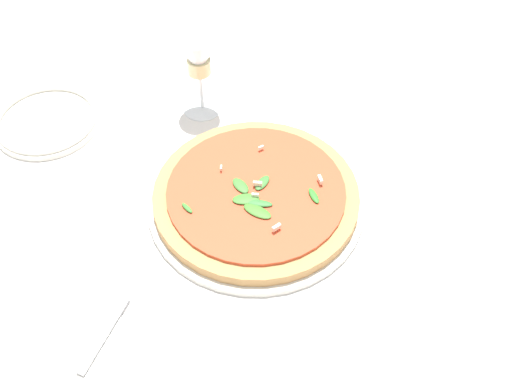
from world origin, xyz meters
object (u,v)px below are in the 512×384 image
Objects in this scene: wine_glass at (198,59)px; side_plate_white at (47,121)px; pizza_arugula_main at (256,197)px; fork at (90,357)px.

wine_glass reaches higher than side_plate_white.
side_plate_white is (0.02, -0.42, -0.01)m from pizza_arugula_main.
side_plate_white is at bearing -51.20° from wine_glass.
pizza_arugula_main is at bearing 52.57° from wine_glass.
side_plate_white is at bearing -86.91° from pizza_arugula_main.
wine_glass reaches higher than fork.
fork is (0.34, -0.06, -0.01)m from pizza_arugula_main.
pizza_arugula_main is at bearing 161.80° from fork.
pizza_arugula_main is at bearing 93.09° from side_plate_white.
wine_glass is 0.84× the size of side_plate_white.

